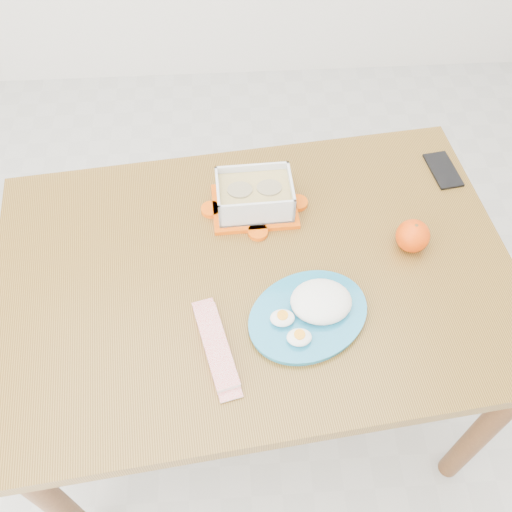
{
  "coord_description": "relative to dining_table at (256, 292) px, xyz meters",
  "views": [
    {
      "loc": [
        0.08,
        -0.82,
        1.88
      ],
      "look_at": [
        0.13,
        -0.05,
        0.81
      ],
      "focal_mm": 40.0,
      "sensor_mm": 36.0,
      "label": 1
    }
  ],
  "objects": [
    {
      "name": "smartphone",
      "position": [
        0.53,
        0.3,
        0.1
      ],
      "size": [
        0.09,
        0.14,
        0.01
      ],
      "primitive_type": "cube",
      "rotation": [
        0.0,
        0.0,
        0.15
      ],
      "color": "black",
      "rests_on": "dining_table"
    },
    {
      "name": "dining_table",
      "position": [
        0.0,
        0.0,
        0.0
      ],
      "size": [
        1.33,
        0.96,
        0.75
      ],
      "rotation": [
        0.0,
        0.0,
        0.11
      ],
      "color": "brown",
      "rests_on": "ground"
    },
    {
      "name": "rice_plate",
      "position": [
        0.12,
        -0.13,
        0.12
      ],
      "size": [
        0.38,
        0.38,
        0.08
      ],
      "rotation": [
        0.0,
        0.0,
        0.48
      ],
      "color": "teal",
      "rests_on": "dining_table"
    },
    {
      "name": "ground",
      "position": [
        -0.13,
        0.05,
        -0.66
      ],
      "size": [
        3.5,
        3.5,
        0.0
      ],
      "primitive_type": "plane",
      "color": "#B7B7B2",
      "rests_on": "ground"
    },
    {
      "name": "orange_fruit",
      "position": [
        0.38,
        0.05,
        0.14
      ],
      "size": [
        0.08,
        0.08,
        0.08
      ],
      "primitive_type": "sphere",
      "color": "#FC4A05",
      "rests_on": "dining_table"
    },
    {
      "name": "food_container",
      "position": [
        0.01,
        0.2,
        0.14
      ],
      "size": [
        0.22,
        0.17,
        0.09
      ],
      "rotation": [
        0.0,
        0.0,
        0.04
      ],
      "color": "#E55106",
      "rests_on": "dining_table"
    },
    {
      "name": "candy_bar",
      "position": [
        -0.1,
        -0.2,
        0.1
      ],
      "size": [
        0.1,
        0.21,
        0.02
      ],
      "primitive_type": "cube",
      "rotation": [
        0.0,
        0.0,
        1.82
      ],
      "color": "red",
      "rests_on": "dining_table"
    }
  ]
}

